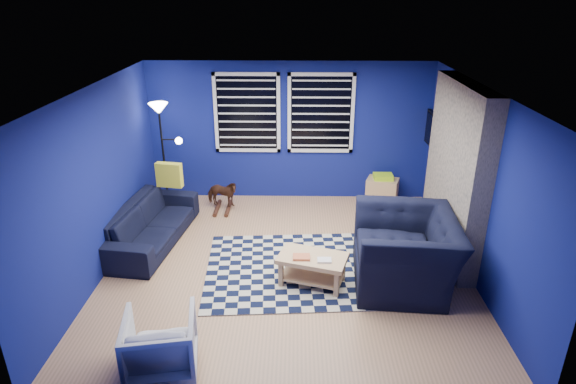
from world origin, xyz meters
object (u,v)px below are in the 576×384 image
(tv, at_px, (435,132))
(armchair_bent, at_px, (161,344))
(coffee_table, at_px, (312,264))
(floor_lamp, at_px, (161,124))
(cabinet, at_px, (382,190))
(rocking_horse, at_px, (222,194))
(sofa, at_px, (151,224))
(armchair_big, at_px, (405,251))

(tv, relative_size, armchair_bent, 1.39)
(coffee_table, relative_size, floor_lamp, 0.52)
(armchair_bent, height_order, cabinet, armchair_bent)
(cabinet, bearing_deg, armchair_bent, -105.09)
(rocking_horse, bearing_deg, armchair_bent, -168.90)
(coffee_table, bearing_deg, sofa, 155.42)
(rocking_horse, bearing_deg, coffee_table, -134.47)
(tv, distance_m, sofa, 4.86)
(armchair_big, bearing_deg, coffee_table, -82.98)
(armchair_big, height_order, floor_lamp, floor_lamp)
(sofa, xyz_separation_m, armchair_bent, (0.87, -2.71, 0.02))
(tv, height_order, coffee_table, tv)
(tv, distance_m, rocking_horse, 3.78)
(coffee_table, xyz_separation_m, cabinet, (1.35, 2.68, -0.06))
(tv, bearing_deg, floor_lamp, -178.86)
(cabinet, bearing_deg, armchair_big, -73.69)
(armchair_bent, xyz_separation_m, cabinet, (2.92, 4.27, -0.08))
(armchair_bent, relative_size, floor_lamp, 0.38)
(tv, height_order, cabinet, tv)
(rocking_horse, xyz_separation_m, cabinet, (2.87, 0.40, -0.07))
(sofa, xyz_separation_m, coffee_table, (2.44, -1.12, -0.01))
(armchair_big, distance_m, cabinet, 2.63)
(armchair_bent, height_order, coffee_table, armchair_bent)
(tv, bearing_deg, armchair_big, -110.59)
(armchair_bent, xyz_separation_m, coffee_table, (1.57, 1.59, -0.02))
(rocking_horse, bearing_deg, cabinet, -70.17)
(tv, xyz_separation_m, cabinet, (-0.75, 0.25, -1.16))
(tv, height_order, armchair_big, tv)
(coffee_table, bearing_deg, floor_lamp, 136.57)
(rocking_horse, distance_m, floor_lamp, 1.57)
(rocking_horse, distance_m, coffee_table, 2.74)
(tv, height_order, floor_lamp, floor_lamp)
(tv, xyz_separation_m, sofa, (-4.55, -1.31, -1.09))
(tv, xyz_separation_m, coffee_table, (-2.10, -2.43, -1.10))
(coffee_table, bearing_deg, cabinet, 63.32)
(sofa, bearing_deg, armchair_big, -98.62)
(sofa, xyz_separation_m, armchair_big, (3.66, -1.05, 0.16))
(tv, distance_m, armchair_bent, 5.55)
(armchair_bent, distance_m, floor_lamp, 4.22)
(rocking_horse, xyz_separation_m, coffee_table, (1.52, -2.29, -0.01))
(armchair_big, height_order, armchair_bent, armchair_big)
(coffee_table, relative_size, cabinet, 1.55)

